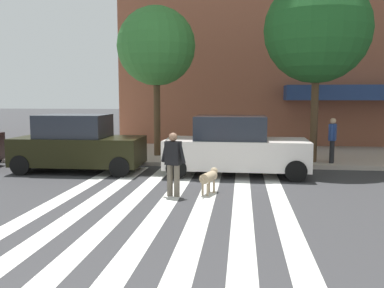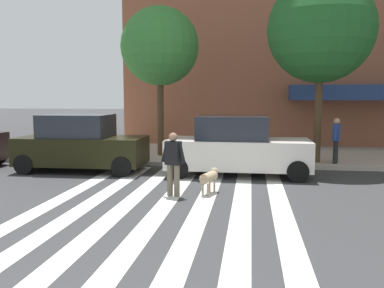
% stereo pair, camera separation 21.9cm
% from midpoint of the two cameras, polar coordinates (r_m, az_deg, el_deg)
% --- Properties ---
extents(ground_plane, '(160.00, 160.00, 0.00)m').
position_cam_midpoint_polar(ground_plane, '(9.30, -13.53, -9.45)').
color(ground_plane, '#353538').
extents(sidewalk_far, '(80.00, 6.00, 0.15)m').
position_cam_midpoint_polar(sidewalk_far, '(18.12, -3.23, -1.30)').
color(sidewalk_far, '#B3A496').
rests_on(sidewalk_far, ground_plane).
extents(crosswalk_stripes, '(5.85, 11.99, 0.01)m').
position_cam_midpoint_polar(crosswalk_stripes, '(8.94, -5.51, -9.93)').
color(crosswalk_stripes, silver).
rests_on(crosswalk_stripes, ground_plane).
extents(parked_car_behind_first, '(4.31, 2.03, 1.95)m').
position_cam_midpoint_polar(parked_car_behind_first, '(14.56, -15.96, -0.07)').
color(parked_car_behind_first, black).
rests_on(parked_car_behind_first, ground_plane).
extents(parked_car_third_in_line, '(4.61, 2.06, 1.93)m').
position_cam_midpoint_polar(parked_car_third_in_line, '(13.42, 5.48, -0.45)').
color(parked_car_third_in_line, silver).
rests_on(parked_car_third_in_line, ground_plane).
extents(street_tree_nearest, '(3.16, 3.16, 6.01)m').
position_cam_midpoint_polar(street_tree_nearest, '(16.99, -5.35, 13.32)').
color(street_tree_nearest, '#4C3823').
rests_on(street_tree_nearest, sidewalk_far).
extents(street_tree_middle, '(3.80, 3.80, 6.69)m').
position_cam_midpoint_polar(street_tree_middle, '(15.89, 16.60, 14.90)').
color(street_tree_middle, '#4C3823').
rests_on(street_tree_middle, sidewalk_far).
extents(pedestrian_dog_walker, '(0.69, 0.35, 1.64)m').
position_cam_midpoint_polar(pedestrian_dog_walker, '(10.46, -3.23, -2.32)').
color(pedestrian_dog_walker, '#6B6051').
rests_on(pedestrian_dog_walker, ground_plane).
extents(dog_on_leash, '(0.47, 0.99, 0.65)m').
position_cam_midpoint_polar(dog_on_leash, '(10.82, 1.83, -4.62)').
color(dog_on_leash, tan).
rests_on(dog_on_leash, ground_plane).
extents(pedestrian_bystander, '(0.35, 0.69, 1.64)m').
position_cam_midpoint_polar(pedestrian_bystander, '(15.71, 18.55, 0.85)').
color(pedestrian_bystander, black).
rests_on(pedestrian_bystander, sidewalk_far).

